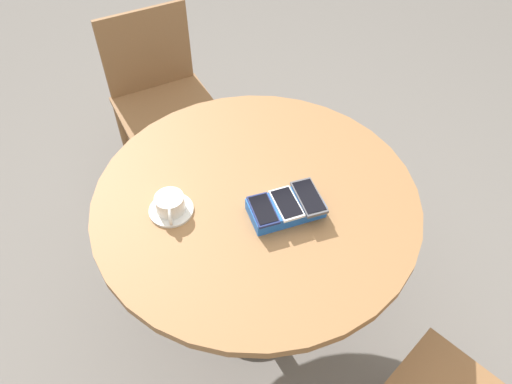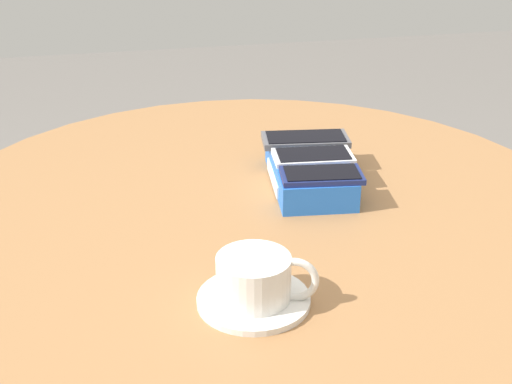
% 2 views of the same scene
% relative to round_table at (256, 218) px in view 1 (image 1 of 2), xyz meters
% --- Properties ---
extents(ground_plane, '(8.00, 8.00, 0.00)m').
position_rel_round_table_xyz_m(ground_plane, '(0.00, 0.00, -0.65)').
color(ground_plane, slate).
extents(round_table, '(1.02, 1.02, 0.76)m').
position_rel_round_table_xyz_m(round_table, '(0.00, 0.00, 0.00)').
color(round_table, '#2D2D2D').
rests_on(round_table, ground_plane).
extents(phone_box, '(0.23, 0.14, 0.04)m').
position_rel_round_table_xyz_m(phone_box, '(-0.05, 0.10, 0.13)').
color(phone_box, blue).
rests_on(phone_box, round_table).
extents(phone_gray, '(0.09, 0.15, 0.01)m').
position_rel_round_table_xyz_m(phone_gray, '(-0.12, 0.11, 0.16)').
color(phone_gray, '#515156').
rests_on(phone_gray, phone_box).
extents(phone_white, '(0.08, 0.13, 0.01)m').
position_rel_round_table_xyz_m(phone_white, '(-0.05, 0.10, 0.16)').
color(phone_white, silver).
rests_on(phone_white, phone_box).
extents(phone_navy, '(0.08, 0.13, 0.01)m').
position_rel_round_table_xyz_m(phone_navy, '(0.02, 0.09, 0.16)').
color(phone_navy, navy).
rests_on(phone_navy, phone_box).
extents(saucer, '(0.14, 0.14, 0.01)m').
position_rel_round_table_xyz_m(saucer, '(0.26, -0.06, 0.11)').
color(saucer, silver).
rests_on(saucer, round_table).
extents(coffee_cup, '(0.09, 0.12, 0.06)m').
position_rel_round_table_xyz_m(coffee_cup, '(0.26, -0.06, 0.14)').
color(coffee_cup, silver).
rests_on(coffee_cup, saucer).
extents(chair_far_side, '(0.45, 0.45, 0.86)m').
position_rel_round_table_xyz_m(chair_far_side, '(0.02, -0.95, -0.19)').
color(chair_far_side, brown).
rests_on(chair_far_side, ground_plane).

